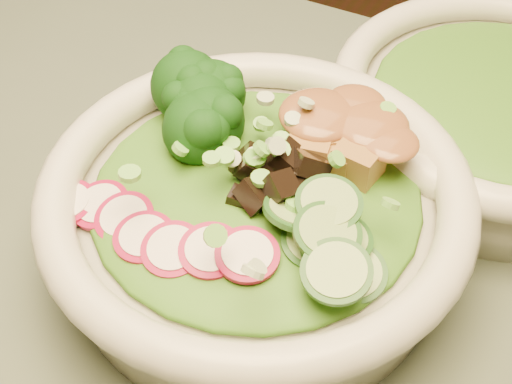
% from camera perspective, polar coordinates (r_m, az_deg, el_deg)
% --- Properties ---
extents(salad_bowl, '(0.28, 0.28, 0.08)m').
position_cam_1_polar(salad_bowl, '(0.47, -0.00, -1.72)').
color(salad_bowl, silver).
rests_on(salad_bowl, dining_table).
extents(side_bowl, '(0.26, 0.26, 0.07)m').
position_cam_1_polar(side_bowl, '(0.58, 19.00, 5.99)').
color(side_bowl, silver).
rests_on(side_bowl, dining_table).
extents(lettuce_bed, '(0.21, 0.21, 0.03)m').
position_cam_1_polar(lettuce_bed, '(0.46, 0.00, 0.09)').
color(lettuce_bed, '#296715').
rests_on(lettuce_bed, salad_bowl).
extents(side_lettuce, '(0.18, 0.18, 0.02)m').
position_cam_1_polar(side_lettuce, '(0.57, 19.47, 7.48)').
color(side_lettuce, '#296715').
rests_on(side_lettuce, side_bowl).
extents(broccoli_florets, '(0.10, 0.09, 0.05)m').
position_cam_1_polar(broccoli_florets, '(0.49, -4.78, 5.92)').
color(broccoli_florets, black).
rests_on(broccoli_florets, salad_bowl).
extents(radish_slices, '(0.12, 0.06, 0.02)m').
position_cam_1_polar(radish_slices, '(0.43, -7.38, -3.65)').
color(radish_slices, maroon).
rests_on(radish_slices, salad_bowl).
extents(cucumber_slices, '(0.09, 0.09, 0.04)m').
position_cam_1_polar(cucumber_slices, '(0.41, 5.41, -4.32)').
color(cucumber_slices, '#86A35B').
rests_on(cucumber_slices, salad_bowl).
extents(mushroom_heap, '(0.09, 0.09, 0.04)m').
position_cam_1_polar(mushroom_heap, '(0.45, 1.32, 2.09)').
color(mushroom_heap, black).
rests_on(mushroom_heap, salad_bowl).
extents(tofu_cubes, '(0.10, 0.08, 0.04)m').
position_cam_1_polar(tofu_cubes, '(0.48, 6.62, 4.37)').
color(tofu_cubes, olive).
rests_on(tofu_cubes, salad_bowl).
extents(peanut_sauce, '(0.07, 0.06, 0.02)m').
position_cam_1_polar(peanut_sauce, '(0.47, 6.76, 5.62)').
color(peanut_sauce, brown).
rests_on(peanut_sauce, tofu_cubes).
extents(scallion_garnish, '(0.20, 0.20, 0.03)m').
position_cam_1_polar(scallion_garnish, '(0.44, 0.00, 2.40)').
color(scallion_garnish, '#6DBE43').
rests_on(scallion_garnish, salad_bowl).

